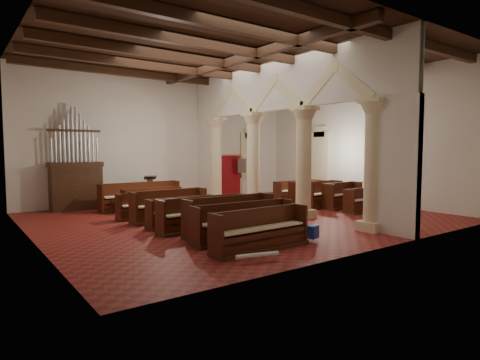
% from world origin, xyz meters
% --- Properties ---
extents(floor, '(14.00, 14.00, 0.00)m').
position_xyz_m(floor, '(0.00, 0.00, 0.00)').
color(floor, maroon).
rests_on(floor, ground).
extents(ceiling, '(14.00, 14.00, 0.00)m').
position_xyz_m(ceiling, '(0.00, 0.00, 6.00)').
color(ceiling, '#301E10').
rests_on(ceiling, wall_back).
extents(wall_back, '(14.00, 0.02, 6.00)m').
position_xyz_m(wall_back, '(0.00, 6.00, 3.00)').
color(wall_back, silver).
rests_on(wall_back, floor).
extents(wall_front, '(14.00, 0.02, 6.00)m').
position_xyz_m(wall_front, '(0.00, -6.00, 3.00)').
color(wall_front, silver).
rests_on(wall_front, floor).
extents(wall_left, '(0.02, 12.00, 6.00)m').
position_xyz_m(wall_left, '(-7.00, 0.00, 3.00)').
color(wall_left, silver).
rests_on(wall_left, floor).
extents(wall_right, '(0.02, 12.00, 6.00)m').
position_xyz_m(wall_right, '(7.00, 0.00, 3.00)').
color(wall_right, silver).
rests_on(wall_right, floor).
extents(ceiling_beams, '(13.80, 11.80, 0.30)m').
position_xyz_m(ceiling_beams, '(0.00, 0.00, 5.82)').
color(ceiling_beams, '#402214').
rests_on(ceiling_beams, wall_back).
extents(arcade, '(0.90, 11.90, 6.00)m').
position_xyz_m(arcade, '(1.80, 0.00, 3.56)').
color(arcade, beige).
rests_on(arcade, floor).
extents(window_right_a, '(0.03, 1.00, 2.20)m').
position_xyz_m(window_right_a, '(6.98, -1.50, 2.20)').
color(window_right_a, '#387E65').
rests_on(window_right_a, wall_right).
extents(window_right_b, '(0.03, 1.00, 2.20)m').
position_xyz_m(window_right_b, '(6.98, 2.50, 2.20)').
color(window_right_b, '#387E65').
rests_on(window_right_b, wall_right).
extents(window_back, '(1.00, 0.03, 2.20)m').
position_xyz_m(window_back, '(5.00, 5.98, 2.20)').
color(window_back, '#387E65').
rests_on(window_back, wall_back).
extents(pipe_organ, '(2.10, 0.85, 4.40)m').
position_xyz_m(pipe_organ, '(-4.50, 5.50, 1.37)').
color(pipe_organ, '#402214').
rests_on(pipe_organ, floor).
extents(lectern, '(0.62, 0.65, 1.32)m').
position_xyz_m(lectern, '(-1.21, 5.49, 0.55)').
color(lectern, '#361D11').
rests_on(lectern, floor).
extents(dossal_curtain, '(1.80, 0.07, 2.17)m').
position_xyz_m(dossal_curtain, '(3.50, 5.92, 1.17)').
color(dossal_curtain, maroon).
rests_on(dossal_curtain, floor).
extents(processional_banner, '(0.50, 0.64, 2.20)m').
position_xyz_m(processional_banner, '(4.11, 5.49, 0.77)').
color(processional_banner, '#402214').
rests_on(processional_banner, floor).
extents(hymnal_box_a, '(0.43, 0.40, 0.35)m').
position_xyz_m(hymnal_box_a, '(-0.80, -4.44, 0.28)').
color(hymnal_box_a, navy).
rests_on(hymnal_box_a, floor).
extents(hymnal_box_b, '(0.34, 0.31, 0.28)m').
position_xyz_m(hymnal_box_b, '(-0.36, -1.80, 0.24)').
color(hymnal_box_b, navy).
rests_on(hymnal_box_b, floor).
extents(hymnal_box_c, '(0.37, 0.34, 0.31)m').
position_xyz_m(hymnal_box_c, '(-0.70, -0.97, 0.25)').
color(hymnal_box_c, navy).
rests_on(hymnal_box_c, floor).
extents(tube_heater_a, '(1.03, 0.36, 0.10)m').
position_xyz_m(tube_heater_a, '(-3.25, -5.13, 0.16)').
color(tube_heater_a, white).
rests_on(tube_heater_a, floor).
extents(tube_heater_b, '(0.96, 0.12, 0.10)m').
position_xyz_m(tube_heater_b, '(-2.76, -3.62, 0.16)').
color(tube_heater_b, silver).
rests_on(tube_heater_b, floor).
extents(nave_pew_0, '(2.83, 0.78, 1.04)m').
position_xyz_m(nave_pew_0, '(-2.48, -4.29, 0.34)').
color(nave_pew_0, '#402214').
rests_on(nave_pew_0, floor).
extents(nave_pew_1, '(3.10, 0.82, 1.05)m').
position_xyz_m(nave_pew_1, '(-2.20, -3.20, 0.35)').
color(nave_pew_1, '#402214').
rests_on(nave_pew_1, floor).
extents(nave_pew_2, '(2.89, 0.80, 1.15)m').
position_xyz_m(nave_pew_2, '(-2.13, -2.41, 0.38)').
color(nave_pew_2, '#402214').
rests_on(nave_pew_2, floor).
extents(nave_pew_3, '(3.03, 0.75, 1.05)m').
position_xyz_m(nave_pew_3, '(-2.37, -1.32, 0.35)').
color(nave_pew_3, '#402214').
rests_on(nave_pew_3, floor).
extents(nave_pew_4, '(2.47, 0.69, 0.95)m').
position_xyz_m(nave_pew_4, '(-2.57, -0.31, 0.31)').
color(nave_pew_4, '#402214').
rests_on(nave_pew_4, floor).
extents(nave_pew_5, '(2.80, 0.84, 1.10)m').
position_xyz_m(nave_pew_5, '(-2.50, 0.83, 0.36)').
color(nave_pew_5, '#402214').
rests_on(nave_pew_5, floor).
extents(nave_pew_6, '(2.97, 0.68, 0.95)m').
position_xyz_m(nave_pew_6, '(-2.54, 1.83, 0.31)').
color(nave_pew_6, '#402214').
rests_on(nave_pew_6, floor).
extents(nave_pew_7, '(2.45, 0.68, 0.97)m').
position_xyz_m(nave_pew_7, '(-2.15, 3.14, 0.32)').
color(nave_pew_7, '#402214').
rests_on(nave_pew_7, floor).
extents(nave_pew_8, '(3.41, 0.80, 1.14)m').
position_xyz_m(nave_pew_8, '(-2.29, 4.01, 0.38)').
color(nave_pew_8, '#402214').
rests_on(nave_pew_8, floor).
extents(aisle_pew_0, '(1.91, 0.74, 0.96)m').
position_xyz_m(aisle_pew_0, '(4.73, -2.02, 0.32)').
color(aisle_pew_0, '#402214').
rests_on(aisle_pew_0, floor).
extents(aisle_pew_1, '(1.95, 0.78, 1.11)m').
position_xyz_m(aisle_pew_1, '(4.85, -0.80, 0.38)').
color(aisle_pew_1, '#402214').
rests_on(aisle_pew_1, floor).
extents(aisle_pew_2, '(2.09, 0.90, 1.14)m').
position_xyz_m(aisle_pew_2, '(4.36, -0.11, 0.39)').
color(aisle_pew_2, '#402214').
rests_on(aisle_pew_2, floor).
extents(aisle_pew_3, '(2.01, 0.78, 1.05)m').
position_xyz_m(aisle_pew_3, '(4.73, 1.13, 0.36)').
color(aisle_pew_3, '#402214').
rests_on(aisle_pew_3, floor).
extents(aisle_pew_4, '(1.66, 0.67, 0.99)m').
position_xyz_m(aisle_pew_4, '(4.58, 2.20, 0.34)').
color(aisle_pew_4, '#402214').
rests_on(aisle_pew_4, floor).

